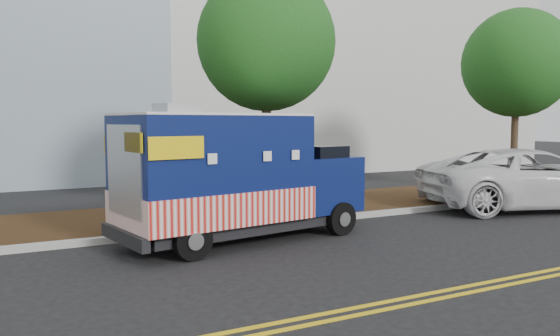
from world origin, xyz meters
TOP-DOWN VIEW (x-y plane):
  - ground at (0.00, 0.00)m, footprint 120.00×120.00m
  - curb at (0.00, 1.40)m, footprint 120.00×0.18m
  - mulch_strip at (0.00, 3.50)m, footprint 120.00×4.00m
  - centerline_near at (0.00, -4.45)m, footprint 120.00×0.10m
  - centerline_far at (0.00, -4.70)m, footprint 120.00×0.10m
  - tree_b at (1.99, 2.98)m, footprint 3.79×3.79m
  - tree_d at (12.58, 3.43)m, footprint 3.99×3.99m
  - sign_post at (-1.18, 1.96)m, footprint 0.06×0.06m
  - food_truck at (-0.13, 0.35)m, footprint 5.93×2.99m
  - white_car at (9.53, 0.33)m, footprint 7.14×4.90m

SIDE VIEW (x-z plane):
  - ground at x=0.00m, z-range 0.00..0.00m
  - centerline_near at x=0.00m, z-range 0.00..0.01m
  - centerline_far at x=0.00m, z-range 0.00..0.01m
  - curb at x=0.00m, z-range 0.00..0.15m
  - mulch_strip at x=0.00m, z-range 0.00..0.15m
  - white_car at x=9.53m, z-range 0.00..1.81m
  - sign_post at x=-1.18m, z-range 0.00..2.40m
  - food_truck at x=-0.13m, z-range -0.14..2.85m
  - tree_d at x=12.58m, z-range 1.38..8.16m
  - tree_b at x=1.99m, z-range 1.44..8.13m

